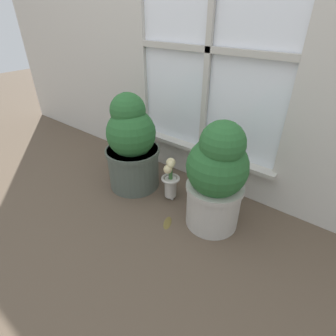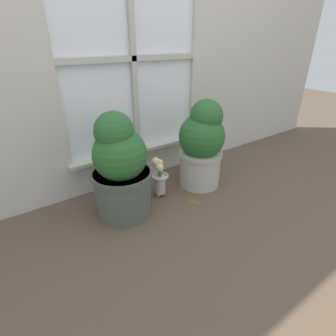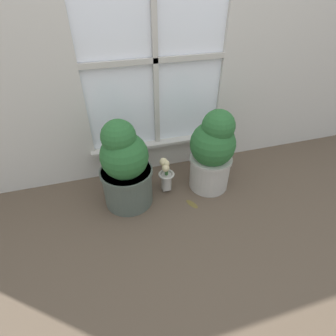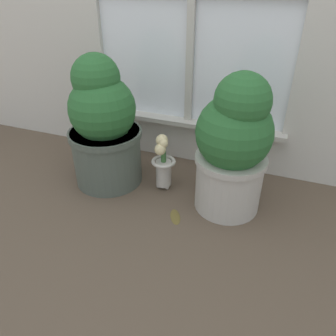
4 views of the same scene
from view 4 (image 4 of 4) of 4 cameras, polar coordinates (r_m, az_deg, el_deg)
ground_plane at (r=1.52m, az=-3.27°, el=-8.09°), size 10.00×10.00×0.00m
potted_plant_left at (r=1.64m, az=-11.10°, el=7.10°), size 0.36×0.36×0.65m
potted_plant_right at (r=1.43m, az=11.31°, el=3.78°), size 0.33×0.33×0.64m
flower_vase at (r=1.62m, az=-0.88°, el=0.99°), size 0.12×0.12×0.29m
fallen_leaf at (r=1.51m, az=1.27°, el=-8.39°), size 0.09×0.12×0.01m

